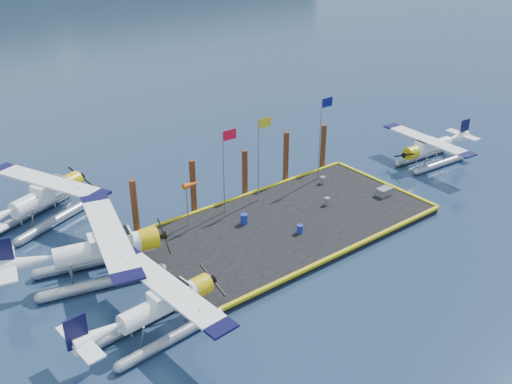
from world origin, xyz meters
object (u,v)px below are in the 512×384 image
at_px(flagpole_blue, 322,127).
at_px(drum_1, 300,229).
at_px(flagpole_yellow, 261,147).
at_px(piling_1, 193,188).
at_px(seaplane_c, 46,197).
at_px(piling_4, 323,148).
at_px(seaplane_d, 429,149).
at_px(piling_2, 245,174).
at_px(drum_2, 327,201).
at_px(drum_5, 244,219).
at_px(seaplane_a, 164,307).
at_px(piling_3, 286,158).
at_px(piling_0, 135,208).
at_px(windsock, 192,185).
at_px(seaplane_b, 104,251).
at_px(crate, 384,192).
at_px(drum_4, 323,180).
at_px(flagpole_red, 226,159).

bearing_deg(flagpole_blue, drum_1, -142.19).
relative_size(flagpole_yellow, piling_1, 1.48).
xyz_separation_m(seaplane_c, piling_4, (20.83, -5.96, 0.42)).
height_order(seaplane_d, piling_2, piling_2).
distance_m(drum_2, drum_5, 6.52).
xyz_separation_m(drum_1, piling_4, (8.76, 7.00, 1.32)).
height_order(seaplane_c, drum_5, seaplane_c).
distance_m(seaplane_a, piling_2, 15.63).
relative_size(seaplane_a, piling_1, 2.21).
bearing_deg(drum_2, piling_3, 83.96).
height_order(piling_2, piling_3, piling_3).
distance_m(seaplane_d, flagpole_blue, 10.75).
relative_size(flagpole_blue, piling_4, 1.62).
relative_size(flagpole_yellow, piling_0, 1.55).
distance_m(drum_1, flagpole_yellow, 6.69).
xyz_separation_m(drum_1, windsock, (-4.77, 5.40, 2.54)).
relative_size(seaplane_b, piling_1, 2.54).
distance_m(seaplane_d, piling_1, 21.00).
height_order(seaplane_d, drum_2, seaplane_d).
xyz_separation_m(seaplane_b, piling_4, (20.63, 3.14, 0.35)).
relative_size(crate, windsock, 0.36).
bearing_deg(flagpole_blue, drum_2, -127.19).
height_order(piling_0, piling_2, piling_0).
relative_size(seaplane_b, flagpole_yellow, 1.72).
relative_size(seaplane_c, flagpole_blue, 1.53).
bearing_deg(seaplane_d, drum_1, 102.20).
relative_size(drum_4, crate, 0.50).
bearing_deg(drum_4, drum_2, -129.00).
distance_m(drum_4, piling_3, 3.32).
xyz_separation_m(piling_0, piling_3, (13.00, 0.00, 0.15)).
bearing_deg(seaplane_b, flagpole_red, 112.59).
bearing_deg(piling_1, seaplane_a, -129.26).
height_order(drum_1, flagpole_yellow, flagpole_yellow).
relative_size(drum_5, windsock, 0.22).
bearing_deg(drum_5, seaplane_a, -148.27).
relative_size(seaplane_b, piling_0, 2.66).
bearing_deg(piling_3, drum_2, -96.04).
bearing_deg(flagpole_yellow, seaplane_a, -147.51).
height_order(seaplane_d, drum_1, seaplane_d).
relative_size(seaplane_a, piling_0, 2.32).
height_order(flagpole_yellow, piling_4, flagpole_yellow).
bearing_deg(flagpole_yellow, seaplane_c, 149.90).
relative_size(drum_1, drum_5, 0.82).
xyz_separation_m(seaplane_c, piling_3, (16.83, -5.96, 0.57)).
height_order(seaplane_c, flagpole_blue, flagpole_blue).
bearing_deg(piling_4, piling_2, 180.00).
bearing_deg(piling_2, piling_1, 180.00).
relative_size(drum_5, piling_3, 0.16).
relative_size(seaplane_a, flagpole_red, 1.54).
bearing_deg(seaplane_a, seaplane_b, 178.24).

